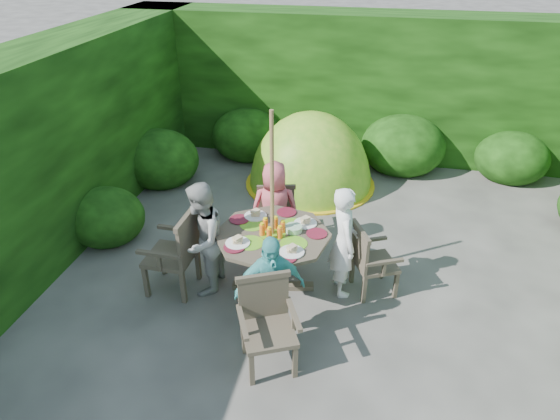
% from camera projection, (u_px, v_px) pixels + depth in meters
% --- Properties ---
extents(ground, '(60.00, 60.00, 0.00)m').
position_uv_depth(ground, '(349.00, 276.00, 6.15)').
color(ground, '#44423D').
rests_on(ground, ground).
extents(hedge_enclosure, '(9.00, 9.00, 2.50)m').
position_uv_depth(hedge_enclosure, '(365.00, 141.00, 6.66)').
color(hedge_enclosure, black).
rests_on(hedge_enclosure, ground).
extents(patio_table, '(1.55, 1.55, 0.92)m').
position_uv_depth(patio_table, '(273.00, 243.00, 5.62)').
color(patio_table, '#3B3327').
rests_on(patio_table, ground).
extents(parasol_pole, '(0.05, 0.05, 2.20)m').
position_uv_depth(parasol_pole, '(272.00, 208.00, 5.40)').
color(parasol_pole, brown).
rests_on(parasol_pole, ground).
extents(garden_chair_right, '(0.61, 0.64, 0.84)m').
position_uv_depth(garden_chair_right, '(370.00, 259.00, 5.69)').
color(garden_chair_right, '#3B3327').
rests_on(garden_chair_right, ground).
extents(garden_chair_left, '(0.54, 0.60, 0.98)m').
position_uv_depth(garden_chair_left, '(177.00, 251.00, 5.69)').
color(garden_chair_left, '#3B3327').
rests_on(garden_chair_left, ground).
extents(garden_chair_back, '(0.61, 0.56, 0.85)m').
position_uv_depth(garden_chair_back, '(276.00, 209.00, 6.68)').
color(garden_chair_back, '#3B3327').
rests_on(garden_chair_back, ground).
extents(garden_chair_front, '(0.68, 0.65, 0.89)m').
position_uv_depth(garden_chair_front, '(267.00, 322.00, 4.75)').
color(garden_chair_front, '#3B3327').
rests_on(garden_chair_front, ground).
extents(child_right, '(0.46, 0.57, 1.35)m').
position_uv_depth(child_right, '(344.00, 242.00, 5.60)').
color(child_right, white).
rests_on(child_right, ground).
extents(child_left, '(0.53, 0.67, 1.36)m').
position_uv_depth(child_left, '(202.00, 239.00, 5.62)').
color(child_left, '#A4A49F').
rests_on(child_left, ground).
extents(child_back, '(0.69, 0.52, 1.27)m').
position_uv_depth(child_back, '(275.00, 209.00, 6.32)').
color(child_back, '#D0565F').
rests_on(child_back, ground).
extents(child_front, '(0.78, 0.61, 1.23)m').
position_uv_depth(child_front, '(270.00, 290.00, 4.94)').
color(child_front, '#4FBAB8').
rests_on(child_front, ground).
extents(dome_tent, '(2.40, 2.40, 2.45)m').
position_uv_depth(dome_tent, '(310.00, 184.00, 8.33)').
color(dome_tent, '#61AF21').
rests_on(dome_tent, ground).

